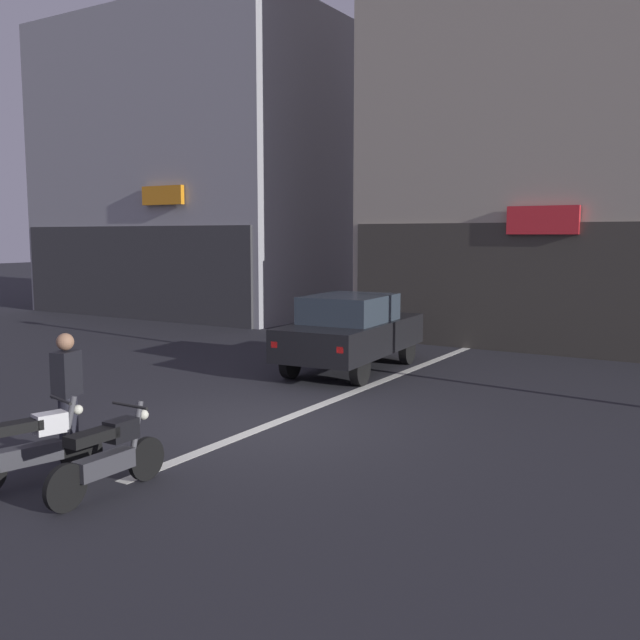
{
  "coord_description": "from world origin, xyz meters",
  "views": [
    {
      "loc": [
        6.2,
        -8.61,
        2.9
      ],
      "look_at": [
        -0.32,
        2.0,
        1.4
      ],
      "focal_mm": 39.72,
      "sensor_mm": 36.0,
      "label": 1
    }
  ],
  "objects_px": {
    "car_black_crossing_near": "(351,330)",
    "motorcycle_white_row_leftmost": "(35,446)",
    "person_by_motorcycles": "(67,397)",
    "motorcycle_black_row_left_mid": "(109,455)"
  },
  "relations": [
    {
      "from": "motorcycle_black_row_left_mid",
      "to": "person_by_motorcycles",
      "type": "xyz_separation_m",
      "value": [
        -1.34,
        0.54,
        0.4
      ]
    },
    {
      "from": "car_black_crossing_near",
      "to": "motorcycle_white_row_leftmost",
      "type": "relative_size",
      "value": 2.59
    },
    {
      "from": "motorcycle_black_row_left_mid",
      "to": "person_by_motorcycles",
      "type": "bearing_deg",
      "value": 158.05
    },
    {
      "from": "car_black_crossing_near",
      "to": "motorcycle_black_row_left_mid",
      "type": "relative_size",
      "value": 2.53
    },
    {
      "from": "motorcycle_white_row_leftmost",
      "to": "motorcycle_black_row_left_mid",
      "type": "relative_size",
      "value": 0.97
    },
    {
      "from": "person_by_motorcycles",
      "to": "motorcycle_white_row_leftmost",
      "type": "bearing_deg",
      "value": -65.53
    },
    {
      "from": "motorcycle_white_row_leftmost",
      "to": "motorcycle_black_row_left_mid",
      "type": "bearing_deg",
      "value": 12.6
    },
    {
      "from": "car_black_crossing_near",
      "to": "person_by_motorcycles",
      "type": "relative_size",
      "value": 2.53
    },
    {
      "from": "car_black_crossing_near",
      "to": "motorcycle_white_row_leftmost",
      "type": "height_order",
      "value": "car_black_crossing_near"
    },
    {
      "from": "car_black_crossing_near",
      "to": "motorcycle_black_row_left_mid",
      "type": "height_order",
      "value": "car_black_crossing_near"
    }
  ]
}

